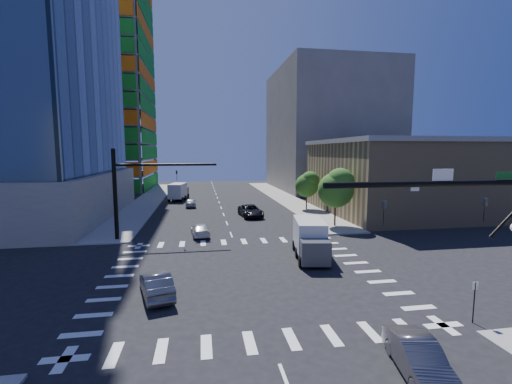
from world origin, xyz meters
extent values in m
plane|color=black|center=(0.00, 0.00, 0.00)|extent=(160.00, 160.00, 0.00)
cube|color=silver|center=(0.00, 0.00, 0.01)|extent=(20.00, 20.00, 0.01)
cube|color=#9A9692|center=(12.50, 40.00, 0.07)|extent=(5.00, 60.00, 0.15)
cube|color=#9A9692|center=(-12.50, 40.00, 0.07)|extent=(5.00, 60.00, 0.15)
cube|color=#1A9023|center=(-14.90, 62.00, 24.50)|extent=(0.12, 24.00, 49.00)
cube|color=orange|center=(-27.50, 49.40, 24.50)|extent=(24.00, 0.12, 49.00)
cube|color=#A0885D|center=(25.00, 22.00, 5.00)|extent=(20.00, 22.00, 10.00)
cube|color=slate|center=(25.00, 22.00, 10.30)|extent=(20.50, 22.50, 0.60)
cube|color=#615D57|center=(27.00, 55.00, 14.00)|extent=(24.00, 30.00, 28.00)
cylinder|color=black|center=(6.50, -11.50, 7.55)|extent=(10.00, 0.24, 0.24)
imported|color=black|center=(8.50, -11.50, 6.45)|extent=(0.16, 0.20, 1.00)
imported|color=black|center=(4.00, -11.50, 6.45)|extent=(0.16, 0.20, 1.00)
cube|color=white|center=(6.50, -11.50, 7.90)|extent=(0.90, 0.04, 0.50)
cube|color=#0B521D|center=(9.50, -11.50, 7.85)|extent=(1.10, 0.04, 0.28)
cylinder|color=black|center=(-11.50, 11.50, 4.65)|extent=(0.40, 0.40, 9.00)
cylinder|color=black|center=(-6.50, 11.50, 7.55)|extent=(10.00, 0.24, 0.24)
imported|color=black|center=(-5.50, 11.50, 6.45)|extent=(0.16, 0.20, 1.00)
cylinder|color=#382316|center=(12.50, 14.00, 1.29)|extent=(0.20, 0.20, 2.27)
sphere|color=#265216|center=(12.50, 14.00, 4.38)|extent=(4.16, 4.16, 4.16)
sphere|color=#3E7B29|center=(12.90, 13.70, 5.35)|extent=(3.25, 3.25, 3.25)
cylinder|color=#382316|center=(12.80, 26.00, 1.11)|extent=(0.20, 0.20, 1.92)
sphere|color=#265216|center=(12.80, 26.00, 3.72)|extent=(3.52, 3.52, 3.52)
sphere|color=#3E7B29|center=(13.20, 25.70, 4.55)|extent=(2.75, 2.75, 2.75)
cylinder|color=black|center=(10.70, -9.00, 1.10)|extent=(0.06, 0.06, 2.20)
cube|color=silver|center=(10.70, -9.00, 2.00)|extent=(0.30, 0.03, 0.40)
imported|color=#515055|center=(5.29, -12.33, 0.71)|extent=(2.27, 4.48, 1.41)
imported|color=black|center=(3.56, 21.82, 0.80)|extent=(3.20, 6.01, 1.61)
imported|color=silver|center=(-3.27, 12.08, 0.64)|extent=(2.17, 4.54, 1.28)
imported|color=#B2B4BA|center=(-4.79, 31.75, 0.70)|extent=(1.85, 4.18, 1.40)
imported|color=#55555A|center=(-5.93, -2.92, 0.76)|extent=(2.74, 4.85, 1.51)
cube|color=silver|center=(5.82, 2.77, 1.82)|extent=(3.08, 5.12, 2.49)
cube|color=#43444B|center=(5.82, 2.77, 1.20)|extent=(2.47, 2.08, 1.82)
cube|color=silver|center=(-7.10, 40.11, 1.86)|extent=(3.23, 5.25, 2.54)
cube|color=#43444B|center=(-7.10, 40.11, 1.22)|extent=(2.54, 2.15, 1.86)
camera|label=1|loc=(-3.11, -23.82, 8.82)|focal=24.00mm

